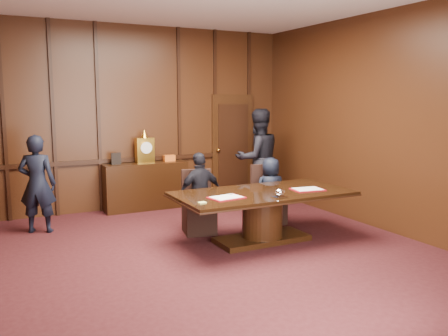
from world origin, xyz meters
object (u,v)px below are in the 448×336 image
object	(u,v)px
conference_table	(262,208)
signatory_right	(270,191)
sideboard	(146,184)
witness_right	(258,158)
witness_left	(37,184)
signatory_left	(200,193)

from	to	relation	value
conference_table	signatory_right	bearing A→B (deg)	50.91
sideboard	witness_right	world-z (taller)	witness_right
conference_table	witness_left	distance (m)	3.57
signatory_left	witness_left	distance (m)	2.59
conference_table	signatory_left	size ratio (longest dim) A/B	2.02
signatory_left	sideboard	bearing A→B (deg)	-87.61
signatory_left	signatory_right	world-z (taller)	signatory_left
conference_table	signatory_left	bearing A→B (deg)	129.09
conference_table	witness_right	world-z (taller)	witness_right
sideboard	signatory_right	xyz separation A→B (m)	(1.55, -2.03, 0.09)
signatory_left	witness_left	size ratio (longest dim) A/B	0.83
signatory_left	witness_left	xyz separation A→B (m)	(-2.26, 1.25, 0.14)
witness_right	conference_table	bearing A→B (deg)	62.66
witness_left	signatory_right	bearing A→B (deg)	-177.01
witness_left	witness_right	size ratio (longest dim) A/B	0.81
signatory_right	witness_right	world-z (taller)	witness_right
conference_table	signatory_right	xyz separation A→B (m)	(0.65, 0.80, 0.06)
conference_table	witness_right	size ratio (longest dim) A/B	1.36
witness_right	witness_left	bearing A→B (deg)	1.05
signatory_left	witness_right	size ratio (longest dim) A/B	0.67
witness_left	conference_table	bearing A→B (deg)	167.19
sideboard	signatory_left	xyz separation A→B (m)	(0.25, -2.03, 0.16)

